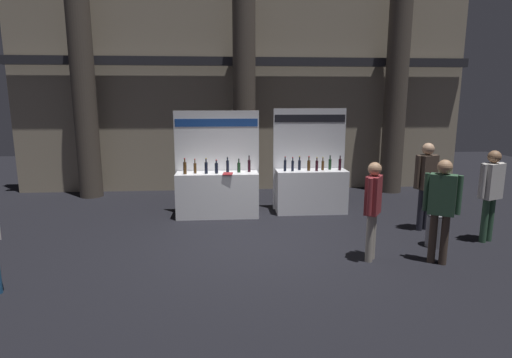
# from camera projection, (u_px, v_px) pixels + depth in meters

# --- Properties ---
(ground_plane) EXTENTS (26.45, 26.45, 0.00)m
(ground_plane) POSITION_uv_depth(u_px,v_px,m) (256.00, 246.00, 7.60)
(ground_plane) COLOR black
(hall_colonnade) EXTENTS (13.22, 1.16, 6.84)m
(hall_colonnade) POSITION_uv_depth(u_px,v_px,m) (243.00, 79.00, 11.76)
(hall_colonnade) COLOR tan
(hall_colonnade) RESTS_ON ground_plane
(exhibitor_booth_0) EXTENTS (1.98, 0.71, 2.44)m
(exhibitor_booth_0) POSITION_uv_depth(u_px,v_px,m) (217.00, 190.00, 9.46)
(exhibitor_booth_0) COLOR white
(exhibitor_booth_0) RESTS_ON ground_plane
(exhibitor_booth_1) EXTENTS (1.77, 0.66, 2.49)m
(exhibitor_booth_1) POSITION_uv_depth(u_px,v_px,m) (311.00, 186.00, 9.82)
(exhibitor_booth_1) COLOR white
(exhibitor_booth_1) RESTS_ON ground_plane
(trash_bin) EXTENTS (0.36, 0.36, 0.61)m
(trash_bin) POSITION_uv_depth(u_px,v_px,m) (436.00, 231.00, 7.52)
(trash_bin) COLOR slate
(trash_bin) RESTS_ON ground_plane
(visitor_1) EXTENTS (0.53, 0.38, 1.83)m
(visitor_1) POSITION_uv_depth(u_px,v_px,m) (426.00, 178.00, 8.34)
(visitor_1) COLOR #23232D
(visitor_1) RESTS_ON ground_plane
(visitor_2) EXTENTS (0.37, 0.45, 1.69)m
(visitor_2) POSITION_uv_depth(u_px,v_px,m) (373.00, 204.00, 6.75)
(visitor_2) COLOR #ADA393
(visitor_2) RESTS_ON ground_plane
(visitor_3) EXTENTS (0.49, 0.40, 1.75)m
(visitor_3) POSITION_uv_depth(u_px,v_px,m) (442.00, 203.00, 6.60)
(visitor_3) COLOR #47382D
(visitor_3) RESTS_ON ground_plane
(visitor_5) EXTENTS (0.54, 0.38, 1.77)m
(visitor_5) POSITION_uv_depth(u_px,v_px,m) (491.00, 187.00, 7.64)
(visitor_5) COLOR #33563D
(visitor_5) RESTS_ON ground_plane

